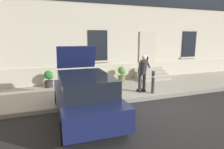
{
  "coord_description": "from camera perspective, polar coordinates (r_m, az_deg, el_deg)",
  "views": [
    {
      "loc": [
        -4.09,
        -5.85,
        2.66
      ],
      "look_at": [
        -1.38,
        1.6,
        1.1
      ],
      "focal_mm": 30.41,
      "sensor_mm": 36.0,
      "label": 1
    }
  ],
  "objects": [
    {
      "name": "ground_plane",
      "position": [
        7.62,
        14.24,
        -9.65
      ],
      "size": [
        80.0,
        80.0,
        0.0
      ],
      "primitive_type": "plane",
      "color": "#232326"
    },
    {
      "name": "planter_charcoal",
      "position": [
        10.15,
        -18.49,
        -1.13
      ],
      "size": [
        0.44,
        0.44,
        0.86
      ],
      "color": "#2D2D30",
      "rests_on": "sidewalk"
    },
    {
      "name": "building_facade",
      "position": [
        11.92,
        0.23,
        16.26
      ],
      "size": [
        24.0,
        1.52,
        7.5
      ],
      "color": "beige",
      "rests_on": "ground"
    },
    {
      "name": "person_on_phone",
      "position": [
        8.74,
        9.27,
        1.02
      ],
      "size": [
        0.51,
        0.51,
        1.74
      ],
      "rotation": [
        0.0,
        0.0,
        -0.21
      ],
      "color": "#2D2D33",
      "rests_on": "sidewalk"
    },
    {
      "name": "bollard_near_person",
      "position": [
        8.76,
        12.24,
        -1.97
      ],
      "size": [
        0.15,
        0.15,
        1.04
      ],
      "color": "#333338",
      "rests_on": "sidewalk"
    },
    {
      "name": "sidewalk",
      "position": [
        9.91,
        5.17,
        -4.03
      ],
      "size": [
        24.0,
        3.6,
        0.15
      ],
      "primitive_type": "cube",
      "color": "#99968E",
      "rests_on": "ground"
    },
    {
      "name": "entrance_stoop",
      "position": [
        11.93,
        11.46,
        -0.07
      ],
      "size": [
        2.0,
        1.28,
        0.64
      ],
      "color": "#9E998E",
      "rests_on": "sidewalk"
    },
    {
      "name": "planter_terracotta",
      "position": [
        10.52,
        -7.54,
        -0.23
      ],
      "size": [
        0.44,
        0.44,
        0.86
      ],
      "color": "#B25B38",
      "rests_on": "sidewalk"
    },
    {
      "name": "planter_olive",
      "position": [
        10.97,
        2.94,
        0.31
      ],
      "size": [
        0.44,
        0.44,
        0.86
      ],
      "color": "#606B38",
      "rests_on": "sidewalk"
    },
    {
      "name": "curb_edge",
      "position": [
        8.34,
        10.63,
        -7.12
      ],
      "size": [
        24.0,
        0.12,
        0.15
      ],
      "primitive_type": "cube",
      "color": "gray",
      "rests_on": "ground"
    },
    {
      "name": "hatchback_car_navy",
      "position": [
        6.3,
        -8.23,
        -6.17
      ],
      "size": [
        1.85,
        4.09,
        2.34
      ],
      "color": "#161E4C",
      "rests_on": "ground"
    }
  ]
}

